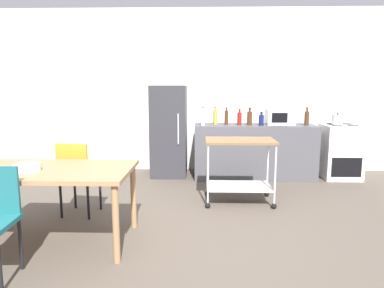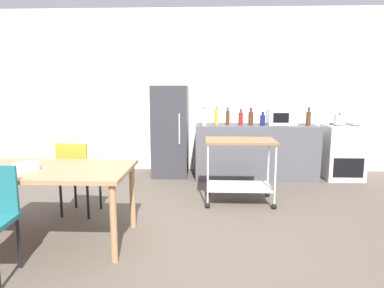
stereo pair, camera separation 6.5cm
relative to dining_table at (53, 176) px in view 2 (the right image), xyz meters
name	(u,v)px [view 2 (the right image)]	position (x,y,z in m)	size (l,w,h in m)	color
ground_plane	(198,244)	(1.42, 0.00, -0.67)	(12.00, 12.00, 0.00)	brown
back_wall	(203,91)	(1.42, 3.20, 0.78)	(8.40, 0.12, 2.90)	silver
kitchen_counter	(255,151)	(2.32, 2.60, -0.22)	(2.00, 0.64, 0.90)	#4C4C51
dining_table	(53,176)	(0.00, 0.00, 0.00)	(1.50, 0.90, 0.75)	#A37A51
chair_mustard	(77,173)	(-0.04, 0.73, -0.15)	(0.45, 0.45, 0.89)	gold
stove_oven	(342,152)	(3.77, 2.61, -0.22)	(0.60, 0.61, 0.92)	white
refrigerator	(170,131)	(0.87, 2.70, 0.10)	(0.60, 0.63, 1.55)	#333338
kitchen_cart	(240,160)	(1.93, 1.28, -0.10)	(0.91, 0.57, 0.85)	brown
bottle_olive_oil	(204,118)	(1.45, 2.51, 0.35)	(0.07, 0.07, 0.30)	silver
bottle_soda	(216,117)	(1.65, 2.61, 0.36)	(0.07, 0.07, 0.30)	gold
bottle_hot_sauce	(228,117)	(1.84, 2.60, 0.35)	(0.06, 0.06, 0.29)	#4C2D19
bottle_vinegar	(241,118)	(2.05, 2.56, 0.34)	(0.07, 0.07, 0.27)	maroon
bottle_sesame_oil	(251,118)	(2.22, 2.55, 0.35)	(0.08, 0.08, 0.29)	#4C2D19
bottle_soy_sauce	(263,120)	(2.41, 2.50, 0.32)	(0.08, 0.08, 0.22)	navy
microwave	(281,117)	(2.74, 2.68, 0.36)	(0.46, 0.35, 0.26)	silver
bottle_sparkling_water	(308,118)	(3.16, 2.54, 0.35)	(0.08, 0.08, 0.30)	#4C2D19
fruit_bowl	(26,167)	(-0.19, -0.12, 0.12)	(0.24, 0.24, 0.07)	white
kettle	(339,120)	(3.65, 2.52, 0.33)	(0.24, 0.17, 0.19)	silver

